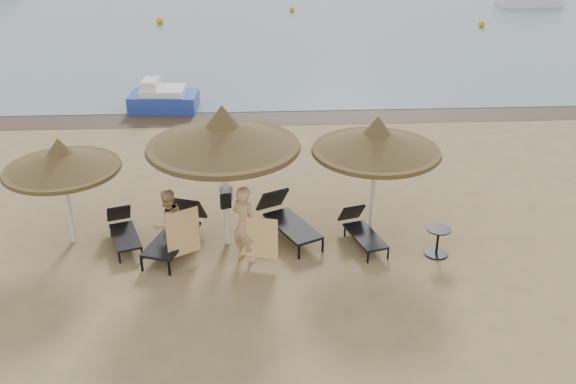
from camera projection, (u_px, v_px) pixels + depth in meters
name	position (u px, v px, depth m)	size (l,w,h in m)	color
ground	(250.00, 266.00, 13.68)	(160.00, 160.00, 0.00)	#9A7D4B
wet_sand_strip	(250.00, 118.00, 22.11)	(200.00, 1.60, 0.01)	#453323
palapa_left	(61.00, 161.00, 13.74)	(2.53, 2.53, 2.51)	silver
palapa_center	(223.00, 135.00, 13.41)	(3.29, 3.29, 3.26)	silver
palapa_right	(377.00, 141.00, 14.00)	(2.87, 2.87, 2.85)	silver
lounger_far_left	(123.00, 230.00, 14.43)	(1.02, 1.68, 0.72)	black
lounger_near_left	(177.00, 230.00, 14.22)	(1.32, 2.19, 0.93)	black
lounger_near_right	(286.00, 218.00, 14.74)	(1.49, 2.10, 0.90)	black
lounger_far_right	(361.00, 229.00, 14.44)	(0.96, 1.69, 0.72)	black
side_table	(437.00, 242.00, 13.96)	(0.53, 0.53, 0.65)	black
person_left	(168.00, 218.00, 13.69)	(0.83, 0.54, 1.81)	tan
person_right	(245.00, 218.00, 13.46)	(0.94, 0.61, 2.04)	tan
towel_left	(183.00, 233.00, 13.47)	(0.66, 0.42, 1.07)	orange
towel_right	(262.00, 238.00, 13.40)	(0.67, 0.18, 0.96)	orange
bag_patterned	(226.00, 193.00, 14.20)	(0.29, 0.14, 0.35)	silver
bag_dark	(226.00, 201.00, 13.91)	(0.25, 0.15, 0.33)	black
pedal_boat	(163.00, 98.00, 22.77)	(2.45, 1.56, 1.10)	#243EA8
buoy_left	(160.00, 21.00, 36.18)	(0.39, 0.39, 0.39)	#D69C06
buoy_mid	(292.00, 10.00, 39.53)	(0.32, 0.32, 0.32)	#D69C06
buoy_right	(482.00, 24.00, 35.48)	(0.36, 0.36, 0.36)	#D69C06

